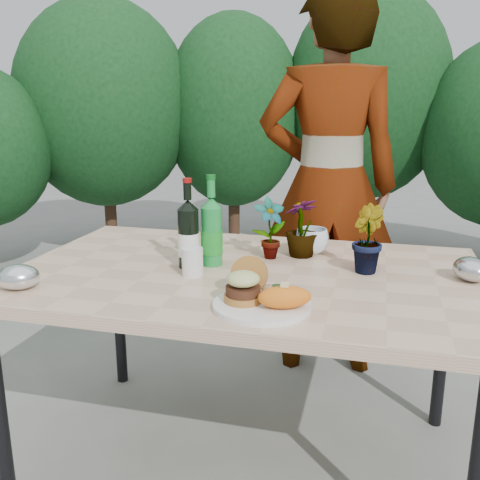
% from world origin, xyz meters
% --- Properties ---
extents(ground, '(80.00, 80.00, 0.00)m').
position_xyz_m(ground, '(0.00, 0.00, 0.00)').
color(ground, slate).
rests_on(ground, ground).
extents(patio_table, '(1.60, 1.00, 0.75)m').
position_xyz_m(patio_table, '(0.00, 0.00, 0.69)').
color(patio_table, '#D2AB8C').
rests_on(patio_table, ground).
extents(shrub_hedge, '(6.92, 5.03, 2.24)m').
position_xyz_m(shrub_hedge, '(-0.07, 1.70, 1.18)').
color(shrub_hedge, '#382316').
rests_on(shrub_hedge, ground).
extents(dinner_plate, '(0.28, 0.28, 0.01)m').
position_xyz_m(dinner_plate, '(0.13, -0.32, 0.76)').
color(dinner_plate, white).
rests_on(dinner_plate, patio_table).
extents(burger_stack, '(0.11, 0.16, 0.11)m').
position_xyz_m(burger_stack, '(0.07, -0.30, 0.81)').
color(burger_stack, '#B7722D').
rests_on(burger_stack, dinner_plate).
extents(sweet_potato, '(0.17, 0.12, 0.06)m').
position_xyz_m(sweet_potato, '(0.19, -0.34, 0.80)').
color(sweet_potato, orange).
rests_on(sweet_potato, dinner_plate).
extents(grilled_veg, '(0.08, 0.05, 0.03)m').
position_xyz_m(grilled_veg, '(0.14, -0.23, 0.78)').
color(grilled_veg, olive).
rests_on(grilled_veg, dinner_plate).
extents(wine_bottle, '(0.08, 0.08, 0.31)m').
position_xyz_m(wine_bottle, '(-0.20, -0.01, 0.87)').
color(wine_bottle, black).
rests_on(wine_bottle, patio_table).
extents(sparkling_water, '(0.08, 0.08, 0.32)m').
position_xyz_m(sparkling_water, '(-0.13, 0.04, 0.87)').
color(sparkling_water, '#188533').
rests_on(sparkling_water, patio_table).
extents(plastic_cup, '(0.07, 0.07, 0.09)m').
position_xyz_m(plastic_cup, '(-0.16, -0.09, 0.80)').
color(plastic_cup, silver).
rests_on(plastic_cup, patio_table).
extents(seedling_left, '(0.15, 0.14, 0.23)m').
position_xyz_m(seedling_left, '(0.05, 0.17, 0.86)').
color(seedling_left, '#2F5E20').
rests_on(seedling_left, patio_table).
extents(seedling_mid, '(0.14, 0.16, 0.23)m').
position_xyz_m(seedling_mid, '(0.40, 0.10, 0.87)').
color(seedling_mid, '#26501B').
rests_on(seedling_mid, patio_table).
extents(seedling_right, '(0.17, 0.17, 0.22)m').
position_xyz_m(seedling_right, '(0.16, 0.23, 0.86)').
color(seedling_right, '#265C1F').
rests_on(seedling_right, patio_table).
extents(blue_bowl, '(0.15, 0.15, 0.10)m').
position_xyz_m(blue_bowl, '(0.19, 0.27, 0.80)').
color(blue_bowl, white).
rests_on(blue_bowl, patio_table).
extents(foil_packet_left, '(0.16, 0.14, 0.08)m').
position_xyz_m(foil_packet_left, '(-0.64, -0.36, 0.79)').
color(foil_packet_left, silver).
rests_on(foil_packet_left, patio_table).
extents(foil_packet_right, '(0.15, 0.16, 0.08)m').
position_xyz_m(foil_packet_right, '(0.73, 0.08, 0.79)').
color(foil_packet_right, '#B1B3B8').
rests_on(foil_packet_right, patio_table).
extents(person, '(0.74, 0.56, 1.85)m').
position_xyz_m(person, '(0.20, 0.85, 0.92)').
color(person, '#94624A').
rests_on(person, ground).
extents(terracotta_pot, '(0.17, 0.17, 0.14)m').
position_xyz_m(terracotta_pot, '(-1.56, 1.71, 0.07)').
color(terracotta_pot, '#B15B2D').
rests_on(terracotta_pot, ground).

